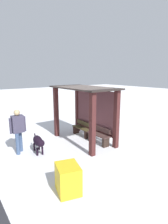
# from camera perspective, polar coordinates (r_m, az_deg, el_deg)

# --- Properties ---
(ground_plane) EXTENTS (60.00, 60.00, 0.00)m
(ground_plane) POSITION_cam_1_polar(r_m,az_deg,el_deg) (8.42, -0.10, -9.08)
(ground_plane) COLOR white
(bus_shelter) EXTENTS (3.17, 1.67, 2.46)m
(bus_shelter) POSITION_cam_1_polar(r_m,az_deg,el_deg) (8.11, 1.22, 2.20)
(bus_shelter) COLOR #421D1C
(bus_shelter) RESTS_ON ground
(bench_left_inside) EXTENTS (1.15, 0.36, 0.71)m
(bench_left_inside) POSITION_cam_1_polar(r_m,az_deg,el_deg) (8.98, -0.67, -5.48)
(bench_left_inside) COLOR #463C22
(bench_left_inside) RESTS_ON ground
(bench_center_inside) EXTENTS (1.15, 0.37, 0.72)m
(bench_center_inside) POSITION_cam_1_polar(r_m,az_deg,el_deg) (8.05, 4.64, -7.56)
(bench_center_inside) COLOR #452E2B
(bench_center_inside) RESTS_ON ground
(person_walking) EXTENTS (0.39, 0.62, 1.72)m
(person_walking) POSITION_cam_1_polar(r_m,az_deg,el_deg) (7.36, -20.06, -4.72)
(person_walking) COLOR #3E3A50
(person_walking) RESTS_ON ground
(dog) EXTENTS (1.14, 0.45, 0.69)m
(dog) POSITION_cam_1_polar(r_m,az_deg,el_deg) (7.25, -14.20, -8.99)
(dog) COLOR black
(dog) RESTS_ON ground
(grit_bin) EXTENTS (0.83, 0.74, 0.74)m
(grit_bin) POSITION_cam_1_polar(r_m,az_deg,el_deg) (5.02, -5.06, -20.17)
(grit_bin) COLOR yellow
(grit_bin) RESTS_ON ground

